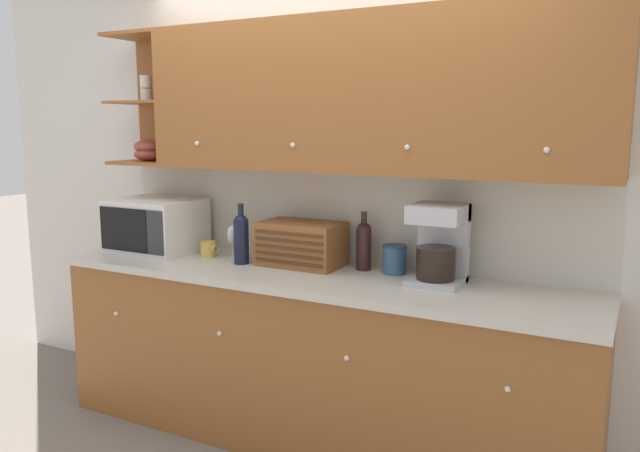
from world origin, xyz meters
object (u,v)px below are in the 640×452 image
at_px(microwave, 156,225).
at_px(wine_glass, 233,236).
at_px(second_wine_bottle, 241,237).
at_px(wine_bottle, 364,244).
at_px(storage_canister, 395,259).
at_px(mug, 209,249).
at_px(coffee_maker, 439,243).
at_px(bread_box, 301,244).

distance_m(microwave, wine_glass, 0.55).
xyz_separation_m(second_wine_bottle, wine_bottle, (0.66, 0.18, -0.01)).
bearing_deg(storage_canister, second_wine_bottle, -167.93).
relative_size(second_wine_bottle, wine_bottle, 1.08).
relative_size(mug, coffee_maker, 0.26).
distance_m(wine_glass, second_wine_bottle, 0.15).
xyz_separation_m(microwave, wine_bottle, (1.33, 0.14, -0.02)).
distance_m(second_wine_bottle, bread_box, 0.34).
distance_m(wine_glass, storage_canister, 0.97).
bearing_deg(coffee_maker, wine_glass, -179.56).
distance_m(second_wine_bottle, storage_canister, 0.86).
height_order(microwave, wine_bottle, microwave).
relative_size(wine_bottle, storage_canister, 2.09).
relative_size(microwave, mug, 5.02).
height_order(wine_bottle, storage_canister, wine_bottle).
xyz_separation_m(wine_glass, wine_bottle, (0.78, 0.10, 0.01)).
height_order(mug, second_wine_bottle, second_wine_bottle).
bearing_deg(coffee_maker, wine_bottle, 168.91).
relative_size(microwave, storage_canister, 3.43).
bearing_deg(coffee_maker, second_wine_bottle, -174.86).
height_order(mug, wine_bottle, wine_bottle).
xyz_separation_m(bread_box, wine_bottle, (0.35, 0.07, 0.02)).
distance_m(microwave, coffee_maker, 1.77).
distance_m(wine_bottle, storage_canister, 0.19).
height_order(bread_box, storage_canister, bread_box).
bearing_deg(coffee_maker, microwave, -178.25).
distance_m(mug, wine_bottle, 0.96).
relative_size(second_wine_bottle, bread_box, 0.75).
bearing_deg(bread_box, mug, -175.47).
bearing_deg(coffee_maker, bread_box, 178.67).
bearing_deg(bread_box, second_wine_bottle, -159.68).
bearing_deg(second_wine_bottle, storage_canister, 12.07).
xyz_separation_m(mug, wine_glass, (0.16, 0.02, 0.09)).
bearing_deg(wine_glass, second_wine_bottle, -36.32).
height_order(microwave, bread_box, microwave).
bearing_deg(wine_glass, wine_bottle, 6.92).
xyz_separation_m(wine_glass, storage_canister, (0.96, 0.09, -0.06)).
bearing_deg(bread_box, storage_canister, 6.80).
xyz_separation_m(wine_bottle, storage_canister, (0.18, -0.01, -0.07)).
relative_size(microwave, bread_box, 1.15).
bearing_deg(storage_canister, mug, -174.41).
distance_m(wine_glass, wine_bottle, 0.79).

